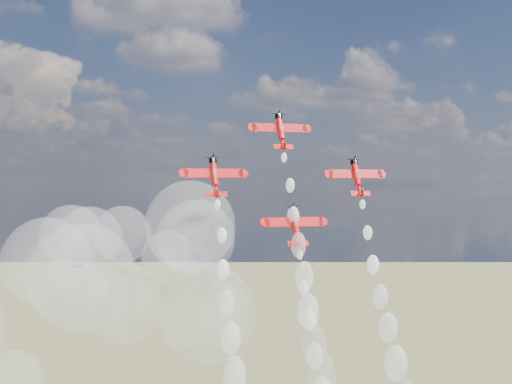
{
  "coord_description": "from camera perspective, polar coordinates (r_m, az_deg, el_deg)",
  "views": [
    {
      "loc": [
        -54.08,
        -114.73,
        108.32
      ],
      "look_at": [
        -18.19,
        7.93,
        107.09
      ],
      "focal_mm": 50.0,
      "sensor_mm": 36.0,
      "label": 1
    }
  ],
  "objects": [
    {
      "name": "plane_left",
      "position": [
        125.79,
        -3.34,
        1.27
      ],
      "size": [
        10.78,
        5.3,
        7.2
      ],
      "rotation": [
        1.13,
        0.0,
        0.0
      ],
      "color": "red",
      "rests_on": "ground"
    },
    {
      "name": "smoke_trail_lead",
      "position": [
        119.65,
        4.8,
        -13.07
      ],
      "size": [
        5.56,
        23.47,
        45.37
      ],
      "color": "white",
      "rests_on": "plane_lead"
    },
    {
      "name": "plane_right",
      "position": [
        134.58,
        8.07,
        1.22
      ],
      "size": [
        10.78,
        5.3,
        7.2
      ],
      "rotation": [
        1.13,
        0.0,
        0.0
      ],
      "color": "red",
      "rests_on": "ground"
    },
    {
      "name": "plane_slot",
      "position": [
        125.88,
        3.16,
        -2.67
      ],
      "size": [
        10.78,
        5.3,
        7.2
      ],
      "rotation": [
        1.13,
        0.0,
        0.0
      ],
      "color": "red",
      "rests_on": "ground"
    },
    {
      "name": "drifted_smoke_cloud",
      "position": [
        141.95,
        -12.48,
        -7.24
      ],
      "size": [
        67.65,
        36.14,
        43.6
      ],
      "color": "white",
      "rests_on": "ground"
    },
    {
      "name": "plane_lead",
      "position": [
        133.78,
        1.99,
        4.94
      ],
      "size": [
        10.78,
        5.3,
        7.2
      ],
      "rotation": [
        1.13,
        0.0,
        0.0
      ],
      "color": "red",
      "rests_on": "ground"
    }
  ]
}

